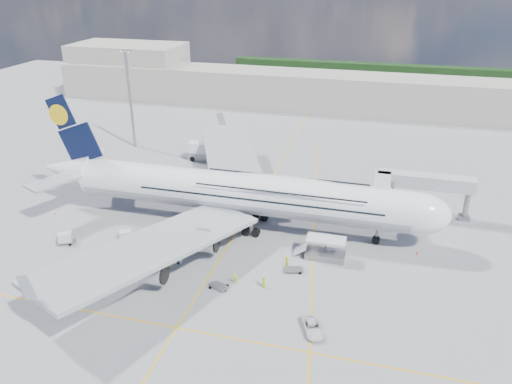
% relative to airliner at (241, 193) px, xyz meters
% --- Properties ---
extents(ground, '(300.00, 300.00, 0.00)m').
position_rel_airliner_xyz_m(ground, '(-0.26, -10.00, -6.87)').
color(ground, gray).
rests_on(ground, ground).
extents(taxi_line_main, '(0.25, 220.00, 0.01)m').
position_rel_airliner_xyz_m(taxi_line_main, '(-0.26, -10.00, -6.86)').
color(taxi_line_main, '#EAAB0C').
rests_on(taxi_line_main, ground).
extents(taxi_line_cross, '(120.00, 0.25, 0.01)m').
position_rel_airliner_xyz_m(taxi_line_cross, '(-0.26, -30.00, -6.86)').
color(taxi_line_cross, '#EAAB0C').
rests_on(taxi_line_cross, ground).
extents(taxi_line_diag, '(14.16, 99.06, 0.01)m').
position_rel_airliner_xyz_m(taxi_line_diag, '(13.74, -0.00, -6.86)').
color(taxi_line_diag, '#EAAB0C').
rests_on(taxi_line_diag, ground).
extents(airliner, '(77.26, 79.15, 23.71)m').
position_rel_airliner_xyz_m(airliner, '(0.00, 0.00, 0.00)').
color(airliner, white).
rests_on(airliner, ground).
extents(jet_bridge, '(18.80, 12.10, 8.50)m').
position_rel_airliner_xyz_m(jet_bridge, '(29.55, 10.94, -0.02)').
color(jet_bridge, '#B7B7BC').
rests_on(jet_bridge, ground).
extents(cargo_loader, '(8.53, 3.20, 3.67)m').
position_rel_airliner_xyz_m(cargo_loader, '(16.56, -7.11, -5.62)').
color(cargo_loader, silver).
rests_on(cargo_loader, ground).
extents(light_mast, '(3.00, 0.70, 25.50)m').
position_rel_airliner_xyz_m(light_mast, '(-40.26, 35.00, 6.34)').
color(light_mast, gray).
rests_on(light_mast, ground).
extents(terminal, '(180.00, 16.00, 12.00)m').
position_rel_airliner_xyz_m(terminal, '(-0.26, 85.00, -0.87)').
color(terminal, '#B2AD9E').
rests_on(terminal, ground).
extents(hangar, '(40.00, 22.00, 18.00)m').
position_rel_airliner_xyz_m(hangar, '(-70.26, 90.00, 2.13)').
color(hangar, '#B2AD9E').
rests_on(hangar, ground).
extents(tree_line, '(160.00, 6.00, 8.00)m').
position_rel_airliner_xyz_m(tree_line, '(39.74, 130.00, -2.87)').
color(tree_line, '#193814').
rests_on(tree_line, ground).
extents(dolly_row_a, '(3.59, 2.85, 0.47)m').
position_rel_airliner_xyz_m(dolly_row_a, '(-14.71, -13.74, -6.51)').
color(dolly_row_a, gray).
rests_on(dolly_row_a, ground).
extents(dolly_row_b, '(3.11, 2.43, 1.74)m').
position_rel_airliner_xyz_m(dolly_row_b, '(-18.51, -10.44, -5.93)').
color(dolly_row_b, gray).
rests_on(dolly_row_b, ground).
extents(dolly_row_c, '(2.75, 1.63, 1.67)m').
position_rel_airliner_xyz_m(dolly_row_c, '(-5.63, -8.93, -5.97)').
color(dolly_row_c, gray).
rests_on(dolly_row_c, ground).
extents(dolly_back, '(3.56, 2.96, 1.99)m').
position_rel_airliner_xyz_m(dolly_back, '(-28.13, -14.32, -5.80)').
color(dolly_back, gray).
rests_on(dolly_back, ground).
extents(dolly_nose_far, '(3.40, 2.74, 0.44)m').
position_rel_airliner_xyz_m(dolly_nose_far, '(2.27, -19.87, -6.53)').
color(dolly_nose_far, gray).
rests_on(dolly_nose_far, ground).
extents(dolly_nose_near, '(3.32, 2.30, 0.44)m').
position_rel_airliner_xyz_m(dolly_nose_near, '(12.40, -12.48, -6.53)').
color(dolly_nose_near, gray).
rests_on(dolly_nose_near, ground).
extents(baggage_tug, '(2.78, 1.63, 1.64)m').
position_rel_airliner_xyz_m(baggage_tug, '(-7.25, -14.84, -6.15)').
color(baggage_tug, white).
rests_on(baggage_tug, ground).
extents(catering_truck_inner, '(6.06, 2.66, 3.53)m').
position_rel_airliner_xyz_m(catering_truck_inner, '(-3.28, 17.31, -5.20)').
color(catering_truck_inner, gray).
rests_on(catering_truck_inner, ground).
extents(catering_truck_outer, '(7.80, 3.26, 4.58)m').
position_rel_airliner_xyz_m(catering_truck_outer, '(-18.95, 30.32, -4.74)').
color(catering_truck_outer, gray).
rests_on(catering_truck_outer, ground).
extents(service_van, '(4.00, 5.43, 1.37)m').
position_rel_airliner_xyz_m(service_van, '(17.62, -25.93, -6.18)').
color(service_van, silver).
rests_on(service_van, ground).
extents(crew_nose, '(0.67, 0.69, 1.60)m').
position_rel_airliner_xyz_m(crew_nose, '(25.43, 5.59, -6.07)').
color(crew_nose, '#C8E518').
rests_on(crew_nose, ground).
extents(crew_loader, '(1.15, 1.15, 1.88)m').
position_rel_airliner_xyz_m(crew_loader, '(11.05, -11.43, -5.93)').
color(crew_loader, '#F2FF1A').
rests_on(crew_loader, ground).
extents(crew_wing, '(0.59, 0.98, 1.56)m').
position_rel_airliner_xyz_m(crew_wing, '(-6.88, -16.85, -6.09)').
color(crew_wing, '#B4DB17').
rests_on(crew_wing, ground).
extents(crew_van, '(1.04, 1.11, 1.90)m').
position_rel_airliner_xyz_m(crew_van, '(8.87, -17.91, -5.92)').
color(crew_van, '#9CDA16').
rests_on(crew_van, ground).
extents(crew_tug, '(1.28, 1.02, 1.73)m').
position_rel_airliner_xyz_m(crew_tug, '(4.41, -18.17, -6.00)').
color(crew_tug, '#BAE017').
rests_on(crew_tug, ground).
extents(cone_nose, '(0.42, 0.42, 0.54)m').
position_rel_airliner_xyz_m(cone_nose, '(31.72, -1.92, -6.61)').
color(cone_nose, '#FF420D').
rests_on(cone_nose, ground).
extents(cone_wing_left_inner, '(0.39, 0.39, 0.50)m').
position_rel_airliner_xyz_m(cone_wing_left_inner, '(-9.07, 19.28, -6.63)').
color(cone_wing_left_inner, '#FF420D').
rests_on(cone_wing_left_inner, ground).
extents(cone_wing_left_outer, '(0.43, 0.43, 0.55)m').
position_rel_airliner_xyz_m(cone_wing_left_outer, '(-5.49, 32.86, -6.60)').
color(cone_wing_left_outer, '#FF420D').
rests_on(cone_wing_left_outer, ground).
extents(cone_wing_right_inner, '(0.46, 0.46, 0.59)m').
position_rel_airliner_xyz_m(cone_wing_right_inner, '(-6.27, -9.69, -6.59)').
color(cone_wing_right_inner, '#FF420D').
rests_on(cone_wing_right_inner, ground).
extents(cone_wing_right_outer, '(0.38, 0.38, 0.48)m').
position_rel_airliner_xyz_m(cone_wing_right_outer, '(-6.68, -19.16, -6.64)').
color(cone_wing_right_outer, '#FF420D').
rests_on(cone_wing_right_outer, ground).
extents(cone_tail, '(0.38, 0.38, 0.49)m').
position_rel_airliner_xyz_m(cone_tail, '(-36.82, -5.32, -6.63)').
color(cone_tail, '#FF420D').
rests_on(cone_tail, ground).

